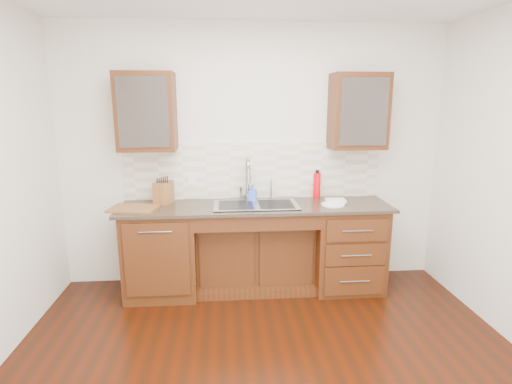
{
  "coord_description": "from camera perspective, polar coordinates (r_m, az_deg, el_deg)",
  "views": [
    {
      "loc": [
        -0.31,
        -2.43,
        1.92
      ],
      "look_at": [
        0.0,
        1.4,
        1.05
      ],
      "focal_mm": 28.0,
      "sensor_mm": 36.0,
      "label": 1
    }
  ],
  "objects": [
    {
      "name": "filter_tap",
      "position": [
        4.2,
        2.17,
        0.53
      ],
      "size": [
        0.02,
        0.02,
        0.24
      ],
      "primitive_type": "cylinder",
      "color": "#999993",
      "rests_on": "countertop"
    },
    {
      "name": "cup_right_a",
      "position": [
        4.21,
        13.48,
        10.35
      ],
      "size": [
        0.13,
        0.13,
        0.09
      ],
      "primitive_type": "imported",
      "rotation": [
        0.0,
        0.0,
        0.28
      ],
      "color": "silver",
      "rests_on": "upper_cabinet_right"
    },
    {
      "name": "dish_towel",
      "position": [
        4.13,
        11.31,
        -1.2
      ],
      "size": [
        0.19,
        0.14,
        0.03
      ],
      "primitive_type": "cube",
      "rotation": [
        0.0,
        0.0,
        -0.03
      ],
      "color": "#F6F4CB",
      "rests_on": "plate"
    },
    {
      "name": "faucet",
      "position": [
        4.15,
        -1.23,
        1.52
      ],
      "size": [
        0.04,
        0.04,
        0.4
      ],
      "primitive_type": "cylinder",
      "color": "#999993",
      "rests_on": "countertop"
    },
    {
      "name": "upper_cabinet_left",
      "position": [
        4.08,
        -15.38,
        10.98
      ],
      "size": [
        0.55,
        0.34,
        0.75
      ],
      "primitive_type": "cube",
      "color": "#593014",
      "rests_on": "wall_back"
    },
    {
      "name": "cup_right_b",
      "position": [
        4.27,
        15.77,
        10.27
      ],
      "size": [
        0.11,
        0.11,
        0.09
      ],
      "primitive_type": "imported",
      "rotation": [
        0.0,
        0.0,
        0.18
      ],
      "color": "white",
      "rests_on": "upper_cabinet_right"
    },
    {
      "name": "water_bottle",
      "position": [
        4.29,
        8.69,
        0.89
      ],
      "size": [
        0.09,
        0.09,
        0.28
      ],
      "primitive_type": "cylinder",
      "rotation": [
        0.0,
        0.0,
        -0.23
      ],
      "color": "#ED030D",
      "rests_on": "countertop"
    },
    {
      "name": "sink",
      "position": [
        4.0,
        -0.01,
        -3.11
      ],
      "size": [
        0.84,
        0.46,
        0.19
      ],
      "primitive_type": "cube",
      "color": "#9E9EA5",
      "rests_on": "countertop"
    },
    {
      "name": "outlet_right",
      "position": [
        4.34,
        8.24,
        2.01
      ],
      "size": [
        0.08,
        0.01,
        0.12
      ],
      "primitive_type": "cube",
      "color": "white",
      "rests_on": "backsplash"
    },
    {
      "name": "cup_left_b",
      "position": [
        4.06,
        -13.85,
        10.24
      ],
      "size": [
        0.09,
        0.09,
        0.08
      ],
      "primitive_type": "imported",
      "rotation": [
        0.0,
        0.0,
        -0.01
      ],
      "color": "silver",
      "rests_on": "upper_cabinet_left"
    },
    {
      "name": "outlet_left",
      "position": [
        4.24,
        -9.14,
        1.74
      ],
      "size": [
        0.08,
        0.01,
        0.12
      ],
      "primitive_type": "cube",
      "color": "white",
      "rests_on": "backsplash"
    },
    {
      "name": "knife_block",
      "position": [
        4.13,
        -13.08,
        -0.12
      ],
      "size": [
        0.2,
        0.24,
        0.23
      ],
      "primitive_type": "cube",
      "rotation": [
        0.0,
        0.0,
        -0.41
      ],
      "color": "olive",
      "rests_on": "countertop"
    },
    {
      "name": "upper_cabinet_right",
      "position": [
        4.23,
        14.39,
        11.09
      ],
      "size": [
        0.55,
        0.34,
        0.75
      ],
      "primitive_type": "cube",
      "color": "#593014",
      "rests_on": "wall_back"
    },
    {
      "name": "backsplash",
      "position": [
        4.24,
        -0.37,
        3.06
      ],
      "size": [
        2.7,
        0.02,
        0.59
      ],
      "primitive_type": "cube",
      "color": "beige",
      "rests_on": "wall_back"
    },
    {
      "name": "base_cabinet_center",
      "position": [
        4.27,
        -0.14,
        -8.81
      ],
      "size": [
        1.2,
        0.44,
        0.7
      ],
      "primitive_type": "cube",
      "color": "#593014",
      "rests_on": "ground"
    },
    {
      "name": "wall_back",
      "position": [
        4.28,
        -0.43,
        5.11
      ],
      "size": [
        4.0,
        0.1,
        2.7
      ],
      "primitive_type": "cube",
      "color": "silver",
      "rests_on": "ground"
    },
    {
      "name": "soap_bottle",
      "position": [
        4.13,
        -0.52,
        -0.13
      ],
      "size": [
        0.09,
        0.1,
        0.18
      ],
      "primitive_type": "imported",
      "rotation": [
        0.0,
        0.0,
        -0.2
      ],
      "color": "#4266F0",
      "rests_on": "countertop"
    },
    {
      "name": "base_cabinet_left",
      "position": [
        4.19,
        -13.24,
        -8.27
      ],
      "size": [
        0.7,
        0.62,
        0.88
      ],
      "primitive_type": "cube",
      "color": "#593014",
      "rests_on": "ground"
    },
    {
      "name": "plate",
      "position": [
        4.06,
        10.94,
        -1.77
      ],
      "size": [
        0.27,
        0.27,
        0.01
      ],
      "primitive_type": "cylinder",
      "rotation": [
        0.0,
        0.0,
        -0.17
      ],
      "color": "white",
      "rests_on": "countertop"
    },
    {
      "name": "cutting_board",
      "position": [
        4.01,
        -17.07,
        -2.26
      ],
      "size": [
        0.49,
        0.38,
        0.02
      ],
      "primitive_type": "cube",
      "rotation": [
        0.0,
        0.0,
        -0.18
      ],
      "color": "#926741",
      "rests_on": "countertop"
    },
    {
      "name": "base_cabinet_right",
      "position": [
        4.33,
        12.7,
        -7.55
      ],
      "size": [
        0.7,
        0.62,
        0.88
      ],
      "primitive_type": "cube",
      "color": "#593014",
      "rests_on": "ground"
    },
    {
      "name": "cup_left_a",
      "position": [
        4.1,
        -16.66,
        10.2
      ],
      "size": [
        0.14,
        0.14,
        0.1
      ],
      "primitive_type": "imported",
      "rotation": [
        0.0,
        0.0,
        -0.15
      ],
      "color": "silver",
      "rests_on": "upper_cabinet_left"
    },
    {
      "name": "countertop",
      "position": [
        4.0,
        -0.03,
        -2.09
      ],
      "size": [
        2.7,
        0.65,
        0.03
      ],
      "primitive_type": "cube",
      "color": "#84705B",
      "rests_on": "base_cabinet_left"
    }
  ]
}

